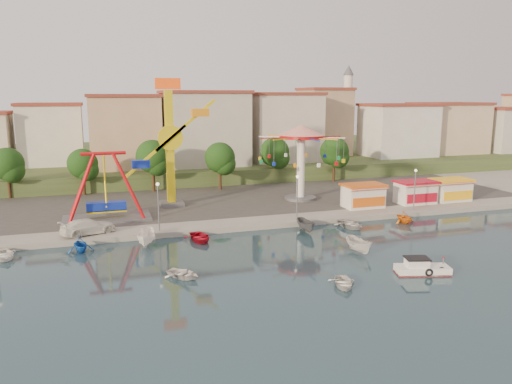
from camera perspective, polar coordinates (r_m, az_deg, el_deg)
name	(u,v)px	position (r m, az deg, el deg)	size (l,w,h in m)	color
ground	(269,267)	(44.63, 1.51, -8.58)	(200.00, 200.00, 0.00)	#152D3B
quay_deck	(169,168)	(103.66, -9.90, 2.71)	(200.00, 100.00, 0.60)	#9E998E
asphalt_pad	(201,196)	(72.49, -6.35, -0.49)	(90.00, 28.00, 0.01)	#4C4944
hill_terrace	(166,159)	(108.41, -10.30, 3.69)	(200.00, 60.00, 3.00)	#384C26
pirate_ship_ride	(105,188)	(60.57, -16.84, 0.48)	(10.00, 5.00, 8.00)	#59595E
kamikaze_tower	(173,147)	(65.71, -9.44, 5.14)	(7.95, 3.10, 16.50)	#59595E
wave_swinger	(301,145)	(69.06, 5.18, 5.34)	(11.60, 11.60, 10.40)	#59595E
booth_left	(363,195)	(66.21, 12.14, -0.39)	(5.40, 3.78, 3.08)	white
booth_mid	(415,192)	(70.47, 17.76, 0.01)	(5.40, 3.78, 3.08)	white
booth_right	(451,190)	(73.91, 21.36, 0.27)	(5.40, 3.78, 3.08)	white
lamp_post_1	(159,208)	(54.31, -11.08, -1.82)	(0.14, 0.14, 5.00)	#59595E
lamp_post_2	(297,199)	(58.28, 4.73, -0.78)	(0.14, 0.14, 5.00)	#59595E
lamp_post_3	(415,191)	(66.00, 17.67, 0.13)	(0.14, 0.14, 5.00)	#59595E
tree_0	(7,164)	(78.16, -26.56, 2.87)	(4.60, 4.60, 7.19)	#382314
tree_1	(83,164)	(76.56, -19.21, 3.06)	(4.35, 4.35, 6.80)	#382314
tree_2	(153,157)	(76.43, -11.73, 3.98)	(5.02, 5.02, 7.85)	#382314
tree_3	(220,158)	(76.75, -4.15, 3.94)	(4.68, 4.68, 7.32)	#382314
tree_4	(275,152)	(82.45, 2.13, 4.58)	(4.86, 4.86, 7.60)	#382314
tree_5	(334,151)	(84.75, 8.95, 4.60)	(4.83, 4.83, 7.54)	#382314
building_1	(50,141)	(91.66, -22.46, 5.39)	(12.33, 9.01, 8.63)	silver
building_2	(129,132)	(92.03, -14.27, 6.71)	(11.95, 9.28, 11.23)	tan
building_3	(209,137)	(90.90, -5.36, 6.31)	(12.59, 10.50, 9.20)	beige
building_4	(273,134)	(97.90, 1.97, 6.70)	(10.75, 9.23, 9.24)	beige
building_5	(339,128)	(101.42, 9.48, 7.26)	(12.77, 10.96, 11.21)	tan
building_6	(395,124)	(105.98, 15.61, 7.47)	(8.23, 8.98, 12.36)	silver
building_7	(429,130)	(116.94, 19.14, 6.69)	(11.59, 10.93, 8.76)	beige
building_8	(503,122)	(120.89, 26.38, 7.18)	(12.84, 9.28, 12.58)	beige
minaret	(347,107)	(106.19, 10.41, 9.52)	(2.80, 2.80, 18.00)	silver
cabin_motorboat	(421,269)	(45.18, 18.37, -8.35)	(4.79, 2.84, 1.58)	white
rowboat_a	(183,274)	(42.55, -8.30, -9.23)	(2.26, 3.16, 0.66)	white
rowboat_b	(343,283)	(40.84, 9.95, -10.18)	(2.20, 3.08, 0.64)	white
skiff	(359,245)	(49.39, 11.70, -5.98)	(1.42, 3.76, 1.45)	silver
van	(88,226)	(55.36, -18.66, -3.75)	(2.28, 5.60, 1.63)	silver
moored_boat_0	(3,255)	(52.32, -26.93, -6.40)	(2.65, 3.71, 0.77)	white
moored_boat_1	(80,244)	(51.50, -19.45, -5.65)	(2.47, 2.87, 1.51)	blue
moored_boat_2	(147,238)	(51.62, -12.40, -5.16)	(1.59, 4.23, 1.64)	white
moored_boat_3	(200,237)	(52.47, -6.44, -5.17)	(2.79, 3.91, 0.81)	#AE0D1F
moored_boat_5	(306,225)	(55.87, 5.72, -3.82)	(1.39, 3.70, 1.43)	#535357
moored_boat_6	(351,224)	(58.36, 10.78, -3.63)	(2.81, 3.94, 0.82)	silver
moored_boat_7	(404,217)	(61.92, 16.58, -2.75)	(2.40, 2.79, 1.47)	orange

